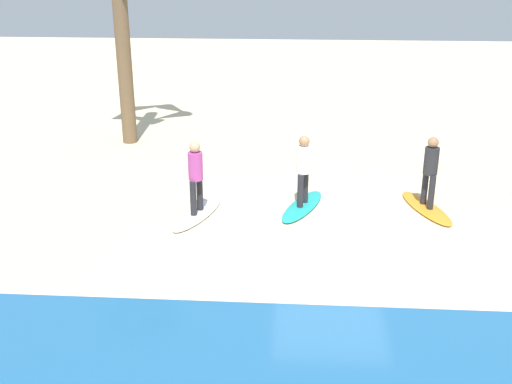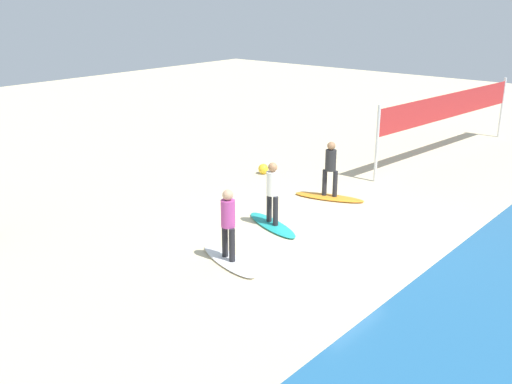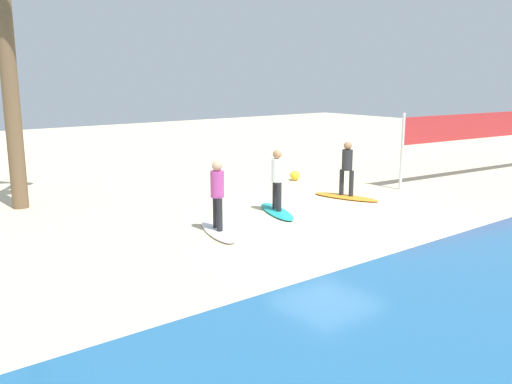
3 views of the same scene
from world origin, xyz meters
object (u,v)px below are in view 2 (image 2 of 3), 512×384
object	(u,v)px
surfer_white	(228,220)
surfer_orange	(331,165)
surfboard_teal	(272,225)
surfboard_white	(229,260)
surfboard_orange	(329,197)
beach_ball	(263,169)
surfer_teal	(272,189)
volleyball_net	(449,109)

from	to	relation	value
surfer_white	surfer_orange	bearing A→B (deg)	-172.31
surfboard_teal	surfer_white	bearing A→B (deg)	-54.75
surfboard_white	surfer_orange	bearing A→B (deg)	115.55
surfboard_orange	surfer_orange	world-z (taller)	surfer_orange
surfer_white	beach_ball	xyz separation A→B (m)	(-5.92, -3.83, -0.86)
surfboard_white	surfer_teal	bearing A→B (deg)	122.43
surfboard_orange	surfboard_teal	distance (m)	2.84
surfboard_orange	surfer_teal	distance (m)	3.01
surfboard_teal	beach_ball	world-z (taller)	beach_ball
surfer_teal	surfboard_teal	bearing A→B (deg)	180.00
surfer_orange	beach_ball	bearing A→B (deg)	-103.11
surfer_orange	beach_ball	distance (m)	3.32
surfboard_teal	volleyball_net	xyz separation A→B (m)	(-9.71, 0.53, 1.74)
surfboard_orange	surfer_white	size ratio (longest dim) A/B	1.28
surfboard_orange	surfer_orange	xyz separation A→B (m)	(0.00, -0.00, 0.99)
surfboard_white	beach_ball	size ratio (longest dim) A/B	6.09
beach_ball	surfer_white	bearing A→B (deg)	32.90
surfboard_white	volleyball_net	world-z (taller)	volleyball_net
surfer_orange	beach_ball	world-z (taller)	surfer_orange
surfer_orange	surfboard_orange	bearing A→B (deg)	90.00
volleyball_net	beach_ball	xyz separation A→B (m)	(6.15, -3.74, -1.62)
surfer_white	surfboard_white	bearing A→B (deg)	0.00
volleyball_net	surfboard_teal	bearing A→B (deg)	-3.10
surfboard_teal	surfer_teal	xyz separation A→B (m)	(0.00, 0.00, 0.99)
surfer_orange	volleyball_net	xyz separation A→B (m)	(-6.87, 0.61, 0.75)
surfer_white	surfboard_teal	bearing A→B (deg)	-165.43
surfer_teal	beach_ball	world-z (taller)	surfer_teal
surfboard_orange	surfboard_teal	bearing A→B (deg)	-105.66
surfboard_orange	surfer_white	bearing A→B (deg)	-99.77
surfer_orange	surfer_teal	world-z (taller)	same
surfer_teal	beach_ball	size ratio (longest dim) A/B	4.75
surfer_teal	surfboard_white	distance (m)	2.63
volleyball_net	surfer_orange	bearing A→B (deg)	-5.11
surfer_teal	volleyball_net	size ratio (longest dim) A/B	0.18
surfboard_teal	surfboard_white	size ratio (longest dim) A/B	1.00
surfboard_teal	beach_ball	size ratio (longest dim) A/B	6.09
surfer_teal	volleyball_net	xyz separation A→B (m)	(-9.71, 0.53, 0.75)
surfboard_orange	surfboard_teal	xyz separation A→B (m)	(2.84, 0.09, 0.00)
volleyball_net	beach_ball	distance (m)	7.37
surfboard_teal	surfer_white	size ratio (longest dim) A/B	1.28
surfer_white	beach_ball	size ratio (longest dim) A/B	4.75
surfboard_orange	volleyball_net	xyz separation A→B (m)	(-6.87, 0.61, 1.74)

